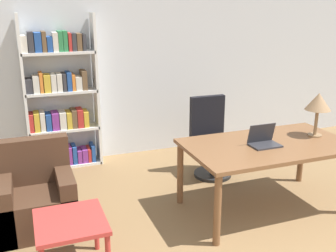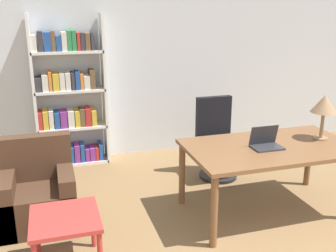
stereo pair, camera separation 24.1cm
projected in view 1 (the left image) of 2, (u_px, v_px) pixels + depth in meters
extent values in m
cube|color=silver|center=(144.00, 63.00, 5.72)|extent=(8.00, 0.06, 2.70)
cube|color=brown|center=(269.00, 145.00, 4.15)|extent=(1.77, 1.01, 0.04)
cylinder|color=brown|center=(217.00, 210.00, 3.58)|extent=(0.07, 0.07, 0.71)
cylinder|color=brown|center=(180.00, 173.00, 4.38)|extent=(0.07, 0.07, 0.71)
cylinder|color=brown|center=(301.00, 155.00, 4.93)|extent=(0.07, 0.07, 0.71)
cube|color=#2D2D33|center=(265.00, 145.00, 4.06)|extent=(0.31, 0.21, 0.02)
cube|color=#2D2D33|center=(261.00, 133.00, 4.10)|extent=(0.31, 0.05, 0.20)
cube|color=white|center=(261.00, 133.00, 4.10)|extent=(0.28, 0.04, 0.18)
cylinder|color=olive|center=(315.00, 135.00, 4.39)|extent=(0.16, 0.16, 0.01)
cylinder|color=olive|center=(316.00, 122.00, 4.35)|extent=(0.04, 0.04, 0.28)
cone|color=#93704C|center=(318.00, 101.00, 4.28)|extent=(0.28, 0.28, 0.19)
cylinder|color=black|center=(212.00, 174.00, 5.19)|extent=(0.49, 0.49, 0.04)
cylinder|color=#262626|center=(213.00, 161.00, 5.13)|extent=(0.06, 0.06, 0.34)
cube|color=black|center=(214.00, 145.00, 5.07)|extent=(0.50, 0.50, 0.10)
cube|color=black|center=(207.00, 117.00, 5.16)|extent=(0.47, 0.08, 0.56)
cube|color=#B2332D|center=(70.00, 222.00, 3.17)|extent=(0.56, 0.58, 0.04)
cylinder|color=#B2332D|center=(40.00, 238.00, 3.39)|extent=(0.04, 0.04, 0.45)
cylinder|color=#B2332D|center=(96.00, 227.00, 3.55)|extent=(0.04, 0.04, 0.45)
cube|color=#472D1E|center=(38.00, 210.00, 3.91)|extent=(0.73, 0.66, 0.40)
cube|color=#472D1E|center=(32.00, 160.00, 4.01)|extent=(0.73, 0.16, 0.48)
cube|color=#472D1E|center=(6.00, 207.00, 3.79)|extent=(0.16, 0.66, 0.56)
cube|color=#472D1E|center=(66.00, 197.00, 3.98)|extent=(0.16, 0.66, 0.56)
cube|color=white|center=(25.00, 96.00, 5.07)|extent=(0.04, 0.28, 2.07)
cube|color=white|center=(96.00, 91.00, 5.39)|extent=(0.04, 0.28, 2.07)
cube|color=white|center=(67.00, 164.00, 5.52)|extent=(0.93, 0.28, 0.04)
cube|color=silver|center=(35.00, 159.00, 5.34)|extent=(0.06, 0.24, 0.24)
cube|color=#7F338C|center=(40.00, 158.00, 5.36)|extent=(0.04, 0.24, 0.25)
cube|color=gold|center=(45.00, 157.00, 5.38)|extent=(0.07, 0.24, 0.25)
cube|color=gold|center=(51.00, 156.00, 5.41)|extent=(0.09, 0.24, 0.25)
cube|color=#333338|center=(58.00, 157.00, 5.45)|extent=(0.06, 0.24, 0.22)
cube|color=#234C99|center=(63.00, 156.00, 5.47)|extent=(0.07, 0.24, 0.23)
cube|color=#7F338C|center=(69.00, 154.00, 5.49)|extent=(0.07, 0.24, 0.25)
cube|color=#234C99|center=(74.00, 153.00, 5.52)|extent=(0.06, 0.24, 0.25)
cube|color=#7F338C|center=(79.00, 155.00, 5.55)|extent=(0.06, 0.24, 0.18)
cube|color=#7F338C|center=(84.00, 154.00, 5.57)|extent=(0.07, 0.24, 0.19)
cube|color=#B72D28|center=(89.00, 154.00, 5.60)|extent=(0.04, 0.24, 0.19)
cube|color=#234C99|center=(92.00, 152.00, 5.61)|extent=(0.05, 0.24, 0.23)
cube|color=white|center=(64.00, 129.00, 5.37)|extent=(0.93, 0.28, 0.04)
cube|color=#B72D28|center=(31.00, 122.00, 5.19)|extent=(0.06, 0.24, 0.24)
cube|color=gold|center=(37.00, 121.00, 5.22)|extent=(0.07, 0.24, 0.25)
cube|color=silver|center=(42.00, 121.00, 5.24)|extent=(0.06, 0.24, 0.25)
cube|color=#234C99|center=(48.00, 121.00, 5.27)|extent=(0.07, 0.24, 0.22)
cube|color=#7F338C|center=(55.00, 120.00, 5.30)|extent=(0.09, 0.24, 0.23)
cube|color=silver|center=(62.00, 120.00, 5.33)|extent=(0.08, 0.24, 0.23)
cube|color=gold|center=(69.00, 119.00, 5.36)|extent=(0.07, 0.24, 0.22)
cube|color=brown|center=(74.00, 118.00, 5.38)|extent=(0.07, 0.24, 0.25)
cube|color=#B72D28|center=(80.00, 117.00, 5.41)|extent=(0.08, 0.24, 0.25)
cube|color=gold|center=(85.00, 118.00, 5.44)|extent=(0.07, 0.24, 0.22)
cube|color=white|center=(61.00, 92.00, 5.22)|extent=(0.93, 0.28, 0.04)
cube|color=#333338|center=(29.00, 86.00, 5.06)|extent=(0.08, 0.24, 0.18)
cube|color=silver|center=(36.00, 84.00, 5.08)|extent=(0.08, 0.24, 0.22)
cube|color=orange|center=(41.00, 82.00, 5.10)|extent=(0.04, 0.24, 0.26)
cube|color=gold|center=(47.00, 83.00, 5.13)|extent=(0.08, 0.24, 0.23)
cube|color=silver|center=(53.00, 82.00, 5.15)|extent=(0.07, 0.24, 0.23)
cube|color=silver|center=(59.00, 82.00, 5.18)|extent=(0.06, 0.24, 0.23)
cube|color=#333338|center=(64.00, 82.00, 5.20)|extent=(0.04, 0.24, 0.23)
cube|color=#234C99|center=(69.00, 81.00, 5.22)|extent=(0.06, 0.24, 0.25)
cube|color=orange|center=(73.00, 82.00, 5.24)|extent=(0.04, 0.24, 0.21)
cube|color=silver|center=(78.00, 83.00, 5.27)|extent=(0.08, 0.24, 0.18)
cube|color=brown|center=(84.00, 80.00, 5.28)|extent=(0.07, 0.24, 0.26)
cube|color=white|center=(58.00, 53.00, 5.08)|extent=(0.93, 0.28, 0.04)
cube|color=silver|center=(24.00, 44.00, 4.90)|extent=(0.07, 0.24, 0.21)
cube|color=#333338|center=(30.00, 42.00, 4.92)|extent=(0.07, 0.24, 0.26)
cube|color=#234C99|center=(38.00, 42.00, 4.95)|extent=(0.08, 0.24, 0.24)
cube|color=brown|center=(44.00, 42.00, 4.98)|extent=(0.05, 0.24, 0.26)
cube|color=#234C99|center=(49.00, 44.00, 5.01)|extent=(0.07, 0.24, 0.19)
cube|color=silver|center=(55.00, 42.00, 5.02)|extent=(0.07, 0.24, 0.24)
cube|color=#2D7F47|center=(60.00, 41.00, 5.04)|extent=(0.06, 0.24, 0.26)
cube|color=#2D7F47|center=(65.00, 41.00, 5.06)|extent=(0.05, 0.24, 0.26)
cube|color=#B72D28|center=(69.00, 42.00, 5.09)|extent=(0.04, 0.24, 0.23)
cube|color=#333338|center=(73.00, 42.00, 5.10)|extent=(0.06, 0.24, 0.23)
cube|color=brown|center=(78.00, 42.00, 5.13)|extent=(0.06, 0.24, 0.22)
cube|color=#333338|center=(83.00, 42.00, 5.15)|extent=(0.04, 0.24, 0.21)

